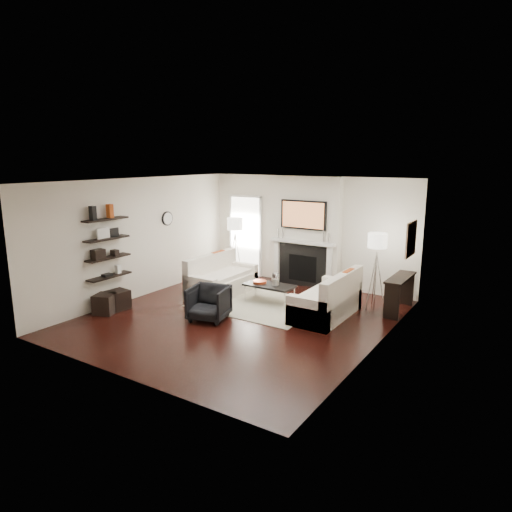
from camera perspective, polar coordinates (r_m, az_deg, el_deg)
The scene contains 71 objects.
room_envelope at distance 8.84m, azimuth -2.10°, elevation 0.58°, with size 6.00×6.00×6.00m.
chimney_breast at distance 11.28m, azimuth 6.26°, elevation 3.05°, with size 1.80×0.25×2.70m, color silver.
fireplace_surround at distance 11.33m, azimuth 5.86°, elevation -1.19°, with size 1.30×0.02×1.04m, color black.
firebox at distance 11.34m, azimuth 5.84°, elevation -1.54°, with size 0.75×0.02×0.65m, color black.
mantel_pilaster_l at distance 11.63m, azimuth 2.63°, elevation -0.64°, with size 0.12×0.08×1.10m, color white.
mantel_pilaster_r at distance 11.00m, azimuth 9.14°, elevation -1.53°, with size 0.12×0.08×1.10m, color white.
mantel_shelf at distance 11.16m, azimuth 5.81°, elevation 1.76°, with size 1.70×0.18×0.07m, color white.
tv_body at distance 11.08m, azimuth 5.94°, elevation 5.13°, with size 1.20×0.06×0.70m, color black.
tv_screen at distance 11.05m, azimuth 5.86°, elevation 5.12°, with size 1.10×0.01×0.62m, color #BF723F.
candlestick_l_tall at distance 11.39m, azimuth 3.38°, elevation 2.96°, with size 0.04×0.04×0.30m, color silver.
candlestick_l_short at distance 11.46m, azimuth 2.81°, elevation 2.87°, with size 0.04×0.04×0.24m, color silver.
candlestick_r_tall at distance 10.90m, azimuth 8.43°, elevation 2.43°, with size 0.04×0.04×0.30m, color silver.
candlestick_r_short at distance 10.86m, azimuth 9.05°, elevation 2.21°, with size 0.04×0.04×0.24m, color silver.
hallway_panel at distance 12.34m, azimuth -1.26°, elevation 2.49°, with size 0.90×0.02×2.10m, color white.
door_trim_l at distance 12.60m, azimuth -3.13°, elevation 2.67°, with size 0.06×0.06×2.16m, color white.
door_trim_r at distance 12.07m, azimuth 0.58°, elevation 2.27°, with size 0.06×0.06×2.16m, color white.
door_trim_top at distance 12.19m, azimuth -1.34°, elevation 7.49°, with size 1.02×0.06×0.06m, color white.
rug at distance 10.00m, azimuth 0.18°, elevation -6.01°, with size 2.60×2.00×0.01m, color #BDB69A.
loveseat_left_base at distance 10.66m, azimuth -4.23°, elevation -3.73°, with size 0.85×1.80×0.42m, color white.
loveseat_left_back at distance 10.78m, azimuth -5.68°, elevation -1.84°, with size 0.18×1.80×0.80m, color white.
loveseat_left_arm_n at distance 10.03m, azimuth -7.02°, elevation -4.29°, with size 0.85×0.18×0.60m, color white.
loveseat_left_arm_s at distance 11.27m, azimuth -1.76°, elevation -2.35°, with size 0.85×0.18×0.60m, color white.
loveseat_left_cushion at distance 10.56m, azimuth -4.03°, elevation -2.42°, with size 0.63×1.44×0.10m, color white.
pillow_left_orange at distance 10.96m, azimuth -4.73°, elevation -0.49°, with size 0.10×0.42×0.42m, color #AD4415.
pillow_left_charcoal at distance 10.51m, azimuth -6.71°, elevation -1.15°, with size 0.10×0.40×0.40m, color black.
loveseat_right_base at distance 9.31m, azimuth 8.70°, elevation -6.23°, with size 0.85×1.80×0.42m, color white.
loveseat_right_back at distance 9.09m, azimuth 10.69°, elevation -4.66°, with size 0.18×1.80×0.80m, color white.
loveseat_right_arm_n at distance 8.58m, azimuth 6.48°, elevation -7.13°, with size 0.85×0.18×0.60m, color white.
loveseat_right_arm_s at distance 10.00m, azimuth 10.62°, elevation -4.46°, with size 0.85×0.18×0.60m, color white.
loveseat_right_cushion at distance 9.25m, azimuth 8.46°, elevation -4.65°, with size 0.63×1.44×0.10m, color white.
pillow_right_orange at distance 9.31m, azimuth 11.44°, elevation -3.00°, with size 0.10×0.42×0.42m, color #AD4415.
pillow_right_charcoal at distance 8.77m, azimuth 10.00°, elevation -3.94°, with size 0.10×0.40×0.40m, color black.
coffee_table at distance 9.98m, azimuth 1.70°, elevation -3.69°, with size 1.10×0.55×0.04m, color black.
coffee_leg_nw at distance 10.12m, azimuth -1.39°, elevation -4.70°, with size 0.02×0.02×0.38m, color silver.
coffee_leg_ne at distance 9.62m, azimuth 3.58°, elevation -5.63°, with size 0.02×0.02×0.38m, color silver.
coffee_leg_sw at distance 10.47m, azimuth -0.04°, elevation -4.11°, with size 0.02×0.02×0.38m, color silver.
coffee_leg_se at distance 9.99m, azimuth 4.81°, elevation -4.97°, with size 0.02×0.02×0.38m, color silver.
hurricane_glass at distance 9.86m, azimuth 2.45°, elevation -2.92°, with size 0.15×0.15×0.26m, color white.
hurricane_candle at distance 9.88m, azimuth 2.45°, elevation -3.28°, with size 0.10×0.10×0.15m, color white.
copper_bowl at distance 10.09m, azimuth 0.48°, elevation -3.23°, with size 0.30×0.30×0.05m, color #CC4522.
armchair at distance 9.03m, azimuth -5.93°, elevation -5.66°, with size 0.72×0.67×0.74m, color black.
lamp_left_post at distance 12.02m, azimuth -2.60°, elevation 0.03°, with size 0.02×0.02×1.20m, color silver.
lamp_left_shade at distance 11.87m, azimuth -2.64°, elevation 4.05°, with size 0.40×0.40×0.30m, color white.
lamp_left_leg_a at distance 11.96m, azimuth -2.17°, elevation -0.03°, with size 0.02×0.02×1.25m, color silver.
lamp_left_leg_b at distance 12.13m, azimuth -2.55°, elevation 0.14°, with size 0.02×0.02×1.25m, color silver.
lamp_left_leg_c at distance 11.97m, azimuth -3.08°, elevation -0.02°, with size 0.02×0.02×1.25m, color silver.
lamp_right_post at distance 9.96m, azimuth 14.69°, elevation -2.93°, with size 0.02×0.02×1.20m, color silver.
lamp_right_shade at distance 9.78m, azimuth 14.96°, elevation 1.88°, with size 0.40×0.40×0.30m, color white.
lamp_right_leg_a at distance 9.93m, azimuth 15.29°, elevation -3.01°, with size 0.02×0.02×1.25m, color silver.
lamp_right_leg_b at distance 10.06m, azimuth 14.56°, elevation -2.77°, with size 0.02×0.02×1.25m, color silver.
lamp_right_leg_c at distance 9.89m, azimuth 14.21°, elevation -3.02°, with size 0.02×0.02×1.25m, color silver.
console_top at distance 9.79m, azimuth 17.62°, elevation -2.58°, with size 0.35×1.20×0.04m, color black.
console_leg_n at distance 9.38m, azimuth 16.58°, elevation -5.54°, with size 0.30×0.04×0.71m, color black.
console_leg_s at distance 10.40m, azimuth 18.30°, elevation -3.92°, with size 0.30×0.04×0.71m, color black.
wall_art at distance 9.56m, azimuth 18.82°, elevation 2.02°, with size 0.03×0.70×0.70m, color #AB8155.
shelf_bottom at distance 10.02m, azimuth -17.85°, elevation -2.43°, with size 0.25×1.00×0.04m, color black.
shelf_lower at distance 9.93m, azimuth -17.99°, elevation -0.20°, with size 0.25×1.00×0.04m, color black.
shelf_upper at distance 9.86m, azimuth -18.15°, elevation 2.07°, with size 0.25×1.00×0.04m, color black.
shelf_top at distance 9.80m, azimuth -18.30°, elevation 4.37°, with size 0.25×1.00×0.04m, color black.
decor_magfile_a at distance 9.60m, azimuth -19.73°, elevation 5.07°, with size 0.12×0.10×0.28m, color black.
decor_magfile_b at distance 9.86m, azimuth -17.80°, elevation 5.37°, with size 0.12×0.10×0.28m, color #AD4415.
decor_frame_a at distance 9.79m, azimuth -18.56°, elevation 2.73°, with size 0.04×0.30×0.22m, color white.
decor_frame_b at distance 9.97m, azimuth -17.33°, elevation 2.85°, with size 0.04×0.22×0.18m, color black.
decor_wine_rack at distance 9.76m, azimuth -19.14°, elevation 0.22°, with size 0.18×0.25×0.20m, color black.
decor_box_small at distance 10.03m, azimuth -17.24°, elevation 0.42°, with size 0.15×0.12×0.12m, color black.
decor_books at distance 9.98m, azimuth -18.11°, elevation -2.26°, with size 0.14×0.20×0.05m, color black.
decor_box_tall at distance 10.14m, azimuth -16.88°, elevation -1.58°, with size 0.10×0.10×0.18m, color white.
clock_rim at distance 11.19m, azimuth -11.04°, elevation 4.63°, with size 0.34×0.34×0.04m, color black.
clock_face at distance 11.17m, azimuth -10.95°, elevation 4.62°, with size 0.29×0.29×0.01m, color white.
ottoman_near at distance 10.08m, azimuth -16.86°, elevation -5.24°, with size 0.40×0.40×0.40m, color black.
ottoman_far at distance 9.88m, azimuth -18.33°, elevation -5.70°, with size 0.40×0.40×0.40m, color black.
Camera 1 is at (4.95, -7.11, 3.13)m, focal length 32.00 mm.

